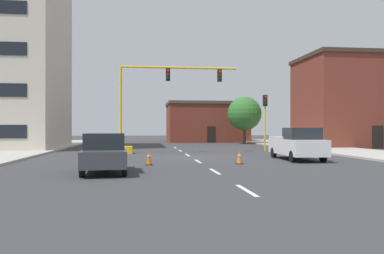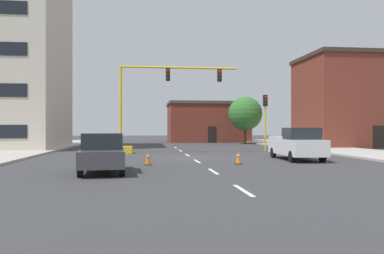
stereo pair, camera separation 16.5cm
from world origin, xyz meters
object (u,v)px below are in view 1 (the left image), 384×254
Objects in this scene: traffic_signal_gantry at (138,124)px; traffic_cone_roadside_a at (239,157)px; traffic_light_pole_right at (265,110)px; pickup_truck_white at (297,144)px; sedan_dark_gray_near_left at (104,152)px; traffic_cone_roadside_b at (149,158)px; tree_right_far at (244,114)px.

traffic_signal_gantry reaches higher than traffic_cone_roadside_a.
pickup_truck_white is at bearing -95.67° from traffic_light_pole_right.
traffic_signal_gantry is 11.63m from traffic_cone_roadside_a.
traffic_signal_gantry is at bearing 119.20° from traffic_cone_roadside_a.
pickup_truck_white reaches higher than sedan_dark_gray_near_left.
sedan_dark_gray_near_left is 6.03× the size of traffic_cone_roadside_b.
pickup_truck_white is at bearing -38.04° from traffic_signal_gantry.
sedan_dark_gray_near_left is at bearing -115.25° from tree_right_far.
traffic_light_pole_right is at bearing 84.33° from pickup_truck_white.
pickup_truck_white is 4.86m from traffic_cone_roadside_a.
traffic_light_pole_right is 0.81× the size of tree_right_far.
sedan_dark_gray_near_left is (-12.08, -14.95, -2.64)m from traffic_light_pole_right.
pickup_truck_white reaches higher than traffic_cone_roadside_b.
traffic_light_pole_right reaches higher than pickup_truck_white.
traffic_cone_roadside_a is at bearing -113.91° from traffic_light_pole_right.
traffic_signal_gantry is 2.10× the size of traffic_light_pole_right.
traffic_light_pole_right is 15.51m from tree_right_far.
traffic_signal_gantry is at bearing 141.96° from pickup_truck_white.
sedan_dark_gray_near_left is at bearing -153.12° from pickup_truck_white.
pickup_truck_white is 7.13× the size of traffic_cone_roadside_b.
traffic_cone_roadside_a is (5.59, -10.01, -1.94)m from traffic_signal_gantry.
tree_right_far is 7.97× the size of traffic_cone_roadside_a.
sedan_dark_gray_near_left is at bearing -154.31° from traffic_cone_roadside_a.
traffic_signal_gantry is 13.63× the size of traffic_cone_roadside_a.
traffic_light_pole_right is at bearing -98.19° from tree_right_far.
traffic_light_pole_right is 15.69m from traffic_cone_roadside_b.
traffic_cone_roadside_a is (6.93, 3.33, -0.52)m from sedan_dark_gray_near_left.
tree_right_far reaches higher than traffic_cone_roadside_a.
tree_right_far is at bearing 74.73° from traffic_cone_roadside_a.
sedan_dark_gray_near_left is at bearing -121.13° from traffic_cone_roadside_b.
pickup_truck_white is 12.51m from sedan_dark_gray_near_left.
traffic_light_pole_right reaches higher than sedan_dark_gray_near_left.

